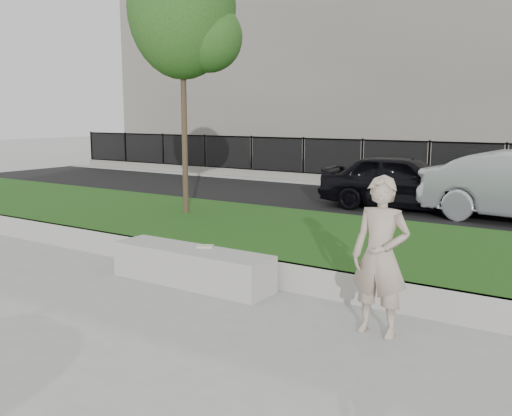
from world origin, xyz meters
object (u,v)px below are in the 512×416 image
Objects in this scene: stone_bench at (191,266)px; book at (205,246)px; young_tree at (186,13)px; car_dark at (403,182)px; man at (380,256)px.

book is at bearing 56.88° from stone_bench.
car_dark is (2.80, 4.88, -3.63)m from young_tree.
man is 2.91m from book.
car_dark is at bearing 86.98° from stone_bench.
stone_bench is 10.90× the size of book.
man is at bearing -165.46° from car_dark.
stone_bench is 5.52m from young_tree.
man is at bearing -30.30° from young_tree.
book is at bearing 170.12° from man.
young_tree is 6.69m from car_dark.
car_dark is (0.29, 7.51, 0.21)m from book.
stone_bench is 0.61× the size of car_dark.
stone_bench is at bearing 173.86° from man.
young_tree is at bearing 130.45° from stone_bench.
stone_bench is 1.42× the size of man.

